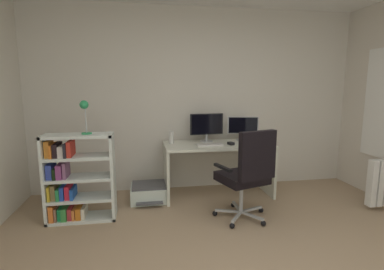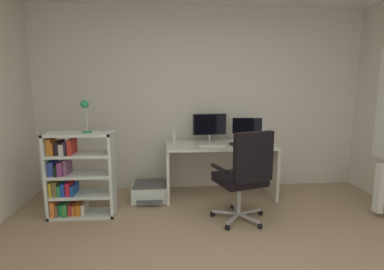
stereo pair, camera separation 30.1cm
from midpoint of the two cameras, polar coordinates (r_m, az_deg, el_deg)
wall_back at (r=4.36m, az=3.67°, el=6.73°), size 4.71×0.10×2.61m
desk at (r=4.08m, az=7.53°, el=-4.38°), size 1.46×0.67×0.73m
monitor_main at (r=4.14m, az=5.51°, el=1.81°), size 0.47×0.18×0.40m
monitor_secondary at (r=4.27m, az=12.56°, el=1.48°), size 0.44×0.18×0.34m
keyboard at (r=3.90m, az=5.97°, el=-1.96°), size 0.34×0.14×0.02m
computer_mouse at (r=3.96m, az=10.07°, el=-1.76°), size 0.08×0.11×0.03m
desktop_speaker at (r=4.06m, az=-1.45°, el=-0.38°), size 0.07×0.07×0.17m
office_chair at (r=3.30m, az=12.72°, el=-7.19°), size 0.63×0.67×1.05m
bookshelf at (r=3.65m, az=-19.55°, el=-7.63°), size 0.75×0.30×0.99m
desk_lamp at (r=3.47m, az=-17.62°, el=4.64°), size 0.11×0.11×0.37m
printer at (r=4.06m, az=-5.86°, el=-10.76°), size 0.48×0.51×0.22m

